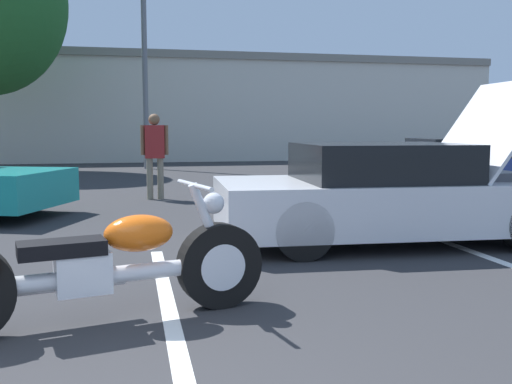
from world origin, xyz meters
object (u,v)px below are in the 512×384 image
object	(u,v)px
motorcycle	(102,269)
spectator_near_motorcycle	(155,149)
light_pole	(146,28)
parked_car_right_row	(471,165)
show_car_hood_open	(393,194)

from	to	relation	value
motorcycle	spectator_near_motorcycle	bearing A→B (deg)	71.46
light_pole	spectator_near_motorcycle	world-z (taller)	light_pole
parked_car_right_row	spectator_near_motorcycle	world-z (taller)	spectator_near_motorcycle
motorcycle	spectator_near_motorcycle	world-z (taller)	spectator_near_motorcycle
light_pole	show_car_hood_open	distance (m)	13.97
spectator_near_motorcycle	show_car_hood_open	bearing A→B (deg)	-61.33
show_car_hood_open	spectator_near_motorcycle	xyz separation A→B (m)	(-2.59, 4.73, 0.38)
motorcycle	show_car_hood_open	world-z (taller)	show_car_hood_open
show_car_hood_open	spectator_near_motorcycle	distance (m)	5.41
parked_car_right_row	show_car_hood_open	bearing A→B (deg)	-123.92
light_pole	parked_car_right_row	xyz separation A→B (m)	(6.75, -8.12, -4.05)
motorcycle	parked_car_right_row	size ratio (longest dim) A/B	0.48
motorcycle	show_car_hood_open	xyz separation A→B (m)	(3.25, 2.24, 0.18)
light_pole	motorcycle	world-z (taller)	light_pole
motorcycle	parked_car_right_row	distance (m)	10.49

